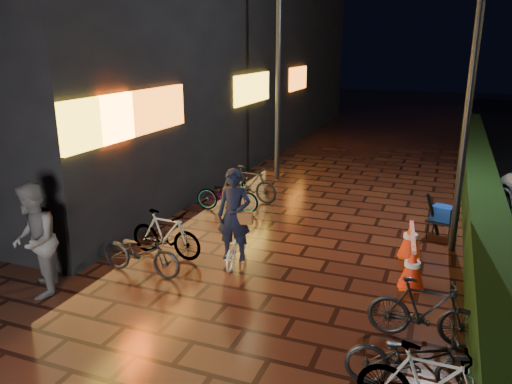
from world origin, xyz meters
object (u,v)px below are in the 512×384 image
at_px(cyclist, 235,229).
at_px(cart_assembly, 442,215).
at_px(bystander_person, 34,240).
at_px(traffic_barrier, 411,253).

xyz_separation_m(cyclist, cart_assembly, (3.52, 2.66, -0.14)).
distance_m(bystander_person, cyclist, 3.38).
bearing_deg(traffic_barrier, bystander_person, -151.02).
bearing_deg(traffic_barrier, cart_assembly, 76.03).
distance_m(cyclist, traffic_barrier, 3.21).
height_order(cyclist, cart_assembly, cyclist).
bearing_deg(bystander_person, cyclist, 95.00).
bearing_deg(cart_assembly, cyclist, -142.95).
bearing_deg(cyclist, traffic_barrier, 15.62).
relative_size(cyclist, cart_assembly, 1.75).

